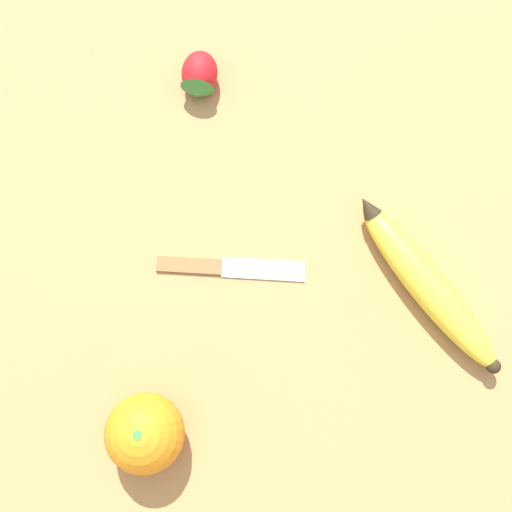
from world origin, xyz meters
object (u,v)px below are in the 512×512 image
paring_knife (229,268)px  banana (431,283)px  orange (150,434)px  strawberry (203,77)px

paring_knife → banana: bearing=88.0°
orange → paring_knife: (0.05, 0.18, -0.03)m
strawberry → paring_knife: (0.06, -0.21, -0.02)m
strawberry → orange: bearing=0.4°
banana → paring_knife: banana is taller
paring_knife → orange: bearing=-19.7°
banana → paring_knife: 0.21m
strawberry → paring_knife: 0.22m
paring_knife → strawberry: bearing=-168.4°
orange → paring_knife: 0.19m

